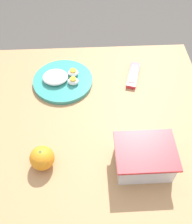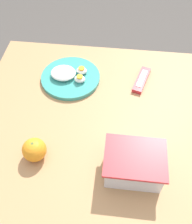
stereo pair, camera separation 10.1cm
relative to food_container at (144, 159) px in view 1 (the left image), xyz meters
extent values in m
plane|color=#4C4742|center=(0.16, -0.21, -0.76)|extent=(10.00, 10.00, 0.00)
cube|color=#AD7F51|center=(0.16, -0.21, -0.06)|extent=(0.95, 0.89, 0.03)
cylinder|color=#936C45|center=(-0.26, -0.59, -0.42)|extent=(0.06, 0.06, 0.69)
cylinder|color=#936C45|center=(0.58, -0.59, -0.42)|extent=(0.06, 0.06, 0.69)
cube|color=white|center=(0.00, 0.00, 0.00)|extent=(0.18, 0.14, 0.09)
cube|color=beige|center=(0.00, 0.00, -0.02)|extent=(0.17, 0.13, 0.05)
cube|color=red|center=(0.00, 0.00, 0.05)|extent=(0.20, 0.15, 0.01)
ellipsoid|color=tan|center=(-0.05, 0.01, 0.00)|extent=(0.06, 0.05, 0.02)
ellipsoid|color=tan|center=(0.05, -0.01, 0.00)|extent=(0.06, 0.04, 0.03)
sphere|color=orange|center=(0.34, -0.02, 0.00)|extent=(0.08, 0.08, 0.08)
cylinder|color=#4C662D|center=(0.34, -0.02, 0.04)|extent=(0.01, 0.01, 0.00)
cylinder|color=teal|center=(0.28, -0.41, -0.03)|extent=(0.26, 0.26, 0.02)
ellipsoid|color=white|center=(0.31, -0.41, -0.01)|extent=(0.11, 0.10, 0.03)
ellipsoid|color=white|center=(0.24, -0.44, -0.01)|extent=(0.05, 0.04, 0.03)
cylinder|color=#F4A823|center=(0.24, -0.44, 0.00)|extent=(0.03, 0.03, 0.01)
ellipsoid|color=white|center=(0.24, -0.39, -0.01)|extent=(0.05, 0.04, 0.03)
cylinder|color=#F4A823|center=(0.24, -0.39, 0.00)|extent=(0.03, 0.03, 0.01)
cube|color=#B7282D|center=(-0.03, -0.43, -0.03)|extent=(0.08, 0.16, 0.02)
cube|color=white|center=(-0.03, -0.43, -0.02)|extent=(0.05, 0.11, 0.00)
camera|label=1|loc=(0.18, 0.41, 0.78)|focal=42.00mm
camera|label=2|loc=(0.08, 0.40, 0.78)|focal=42.00mm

